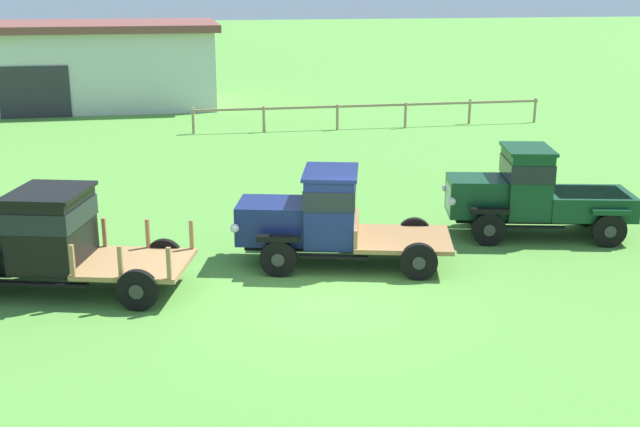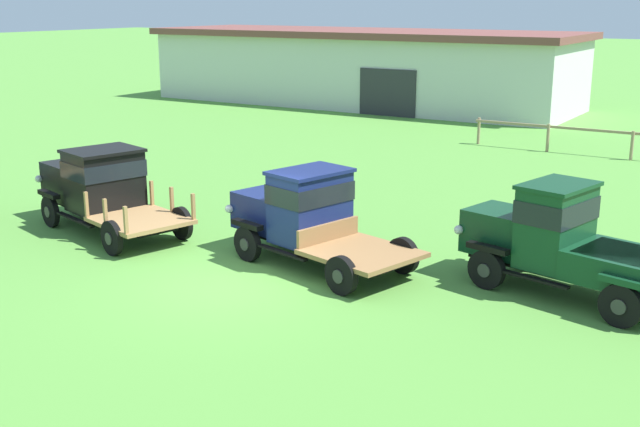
{
  "view_description": "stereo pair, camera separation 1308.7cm",
  "coord_description": "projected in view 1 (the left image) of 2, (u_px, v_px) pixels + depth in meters",
  "views": [
    {
      "loc": [
        -2.9,
        -14.84,
        6.21
      ],
      "look_at": [
        0.47,
        2.73,
        1.0
      ],
      "focal_mm": 45.0,
      "sensor_mm": 36.0,
      "label": 1
    },
    {
      "loc": [
        9.98,
        -12.59,
        5.81
      ],
      "look_at": [
        0.47,
        2.73,
        1.0
      ],
      "focal_mm": 45.0,
      "sensor_mm": 36.0,
      "label": 2
    }
  ],
  "objects": [
    {
      "name": "paddock_fence",
      "position": [
        371.0,
        110.0,
        34.85
      ],
      "size": [
        15.55,
        0.63,
        1.1
      ],
      "color": "#997F60",
      "rests_on": "ground"
    },
    {
      "name": "vintage_truck_midrow_center",
      "position": [
        322.0,
        216.0,
        18.05
      ],
      "size": [
        5.15,
        3.03,
        2.16
      ],
      "color": "black",
      "rests_on": "ground"
    },
    {
      "name": "vintage_truck_second_in_line",
      "position": [
        37.0,
        236.0,
        16.48
      ],
      "size": [
        5.55,
        3.18,
        2.14
      ],
      "color": "black",
      "rests_on": "ground"
    },
    {
      "name": "vintage_truck_far_side",
      "position": [
        533.0,
        193.0,
        20.03
      ],
      "size": [
        4.83,
        2.76,
        2.26
      ],
      "color": "black",
      "rests_on": "ground"
    },
    {
      "name": "ground_plane",
      "position": [
        323.0,
        299.0,
        16.25
      ],
      "size": [
        240.0,
        240.0,
        0.0
      ],
      "primitive_type": "plane",
      "color": "#518E38"
    }
  ]
}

